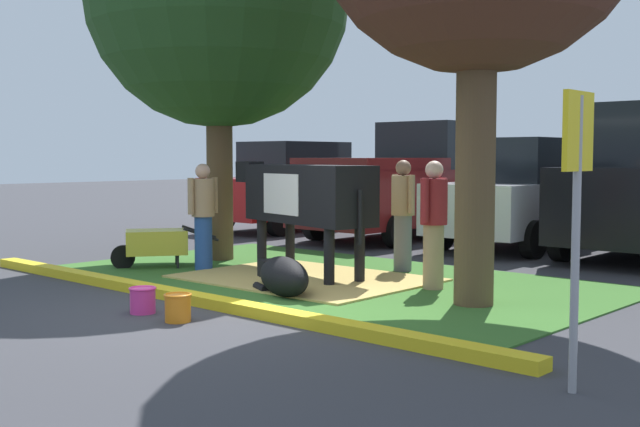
# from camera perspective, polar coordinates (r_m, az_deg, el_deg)

# --- Properties ---
(ground_plane) EXTENTS (80.00, 80.00, 0.00)m
(ground_plane) POSITION_cam_1_polar(r_m,az_deg,el_deg) (8.82, -7.67, -6.93)
(ground_plane) COLOR #38383D
(grass_island) EXTENTS (7.74, 4.42, 0.02)m
(grass_island) POSITION_cam_1_polar(r_m,az_deg,el_deg) (10.90, 0.32, -4.71)
(grass_island) COLOR #386B28
(grass_island) RESTS_ON ground
(curb_yellow) EXTENTS (8.94, 0.24, 0.12)m
(curb_yellow) POSITION_cam_1_polar(r_m,az_deg,el_deg) (9.31, -9.56, -5.99)
(curb_yellow) COLOR yellow
(curb_yellow) RESTS_ON ground
(hay_bedding) EXTENTS (3.25, 2.46, 0.04)m
(hay_bedding) POSITION_cam_1_polar(r_m,az_deg,el_deg) (10.78, -1.08, -4.73)
(hay_bedding) COLOR tan
(hay_bedding) RESTS_ON ground
(cow_holstein) EXTENTS (3.08, 1.20, 1.61)m
(cow_holstein) POSITION_cam_1_polar(r_m,az_deg,el_deg) (10.99, -1.18, 1.36)
(cow_holstein) COLOR black
(cow_holstein) RESTS_ON ground
(calf_lying) EXTENTS (1.31, 0.90, 0.48)m
(calf_lying) POSITION_cam_1_polar(r_m,az_deg,el_deg) (9.59, -2.71, -4.56)
(calf_lying) COLOR black
(calf_lying) RESTS_ON ground
(person_handler) EXTENTS (0.34, 0.53, 1.58)m
(person_handler) POSITION_cam_1_polar(r_m,az_deg,el_deg) (11.68, -8.45, -0.02)
(person_handler) COLOR #23478C
(person_handler) RESTS_ON ground
(person_visitor_near) EXTENTS (0.50, 0.34, 1.64)m
(person_visitor_near) POSITION_cam_1_polar(r_m,az_deg,el_deg) (11.51, 6.03, 0.10)
(person_visitor_near) COLOR slate
(person_visitor_near) RESTS_ON ground
(person_visitor_far) EXTENTS (0.34, 0.53, 1.64)m
(person_visitor_far) POSITION_cam_1_polar(r_m,az_deg,el_deg) (10.00, 8.23, -0.54)
(person_visitor_far) COLOR #9E7F5B
(person_visitor_far) RESTS_ON ground
(wheelbarrow) EXTENTS (1.22, 1.48, 0.63)m
(wheelbarrow) POSITION_cam_1_polar(r_m,az_deg,el_deg) (12.15, -11.84, -2.09)
(wheelbarrow) COLOR gold
(wheelbarrow) RESTS_ON ground
(parking_sign) EXTENTS (0.06, 0.44, 2.15)m
(parking_sign) POSITION_cam_1_polar(r_m,az_deg,el_deg) (5.83, 18.10, 2.21)
(parking_sign) COLOR #99999E
(parking_sign) RESTS_ON ground
(bucket_pink) EXTENTS (0.30, 0.30, 0.28)m
(bucket_pink) POSITION_cam_1_polar(r_m,az_deg,el_deg) (8.76, -12.71, -6.09)
(bucket_pink) COLOR #EA3893
(bucket_pink) RESTS_ON ground
(bucket_orange) EXTENTS (0.29, 0.29, 0.29)m
(bucket_orange) POSITION_cam_1_polar(r_m,az_deg,el_deg) (8.24, -10.25, -6.67)
(bucket_orange) COLOR orange
(bucket_orange) RESTS_ON ground
(sedan_red) EXTENTS (2.06, 4.42, 2.02)m
(sedan_red) POSITION_cam_1_polar(r_m,az_deg,el_deg) (18.23, -1.84, 1.94)
(sedan_red) COLOR red
(sedan_red) RESTS_ON ground
(pickup_truck_maroon) EXTENTS (2.26, 5.42, 2.42)m
(pickup_truck_maroon) POSITION_cam_1_polar(r_m,az_deg,el_deg) (16.60, 6.60, 2.14)
(pickup_truck_maroon) COLOR maroon
(pickup_truck_maroon) RESTS_ON ground
(hatchback_white) EXTENTS (2.06, 4.42, 2.02)m
(hatchback_white) POSITION_cam_1_polar(r_m,az_deg,el_deg) (15.11, 14.61, 1.35)
(hatchback_white) COLOR silver
(hatchback_white) RESTS_ON ground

